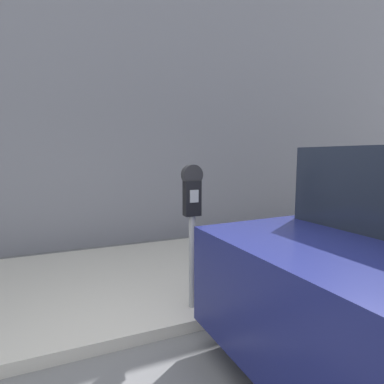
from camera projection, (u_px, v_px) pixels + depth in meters
name	position (u px, v px, depth m)	size (l,w,h in m)	color
sidewalk	(125.00, 280.00, 4.07)	(24.00, 2.80, 0.12)	#BCB7AD
building_facade	(100.00, 67.00, 5.56)	(24.00, 0.30, 6.76)	gray
parking_meter	(192.00, 211.00, 3.11)	(0.21, 0.12, 1.53)	gray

